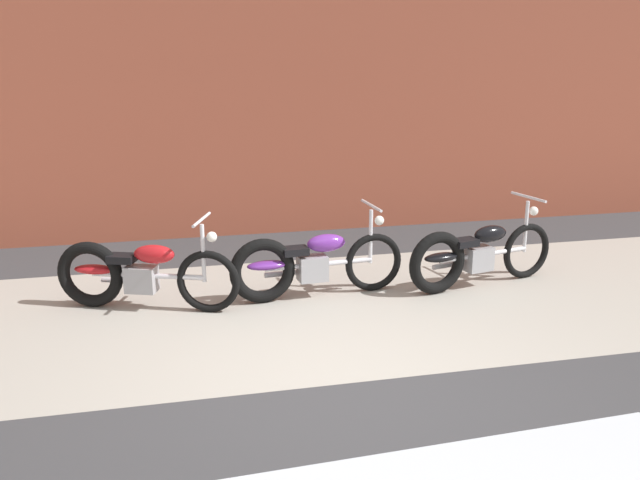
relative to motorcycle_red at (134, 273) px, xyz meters
The scene contains 6 objects.
ground_plane 2.80m from the motorcycle_red, 51.64° to the right, with size 80.00×80.00×0.00m, color #38383A.
sidewalk_slab 1.81m from the motorcycle_red, 13.76° to the right, with size 36.00×3.50×0.01m, color #9E998E.
brick_building_wall 4.25m from the motorcycle_red, 60.44° to the left, with size 36.00×0.50×5.67m, color brown.
motorcycle_red is the anchor object (origin of this frame).
motorcycle_purple 1.85m from the motorcycle_red, ahead, with size 2.01×0.58×1.03m.
motorcycle_black 3.81m from the motorcycle_red, ahead, with size 1.98×0.70×1.03m.
Camera 1 is at (-1.33, -5.01, 2.70)m, focal length 38.48 mm.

